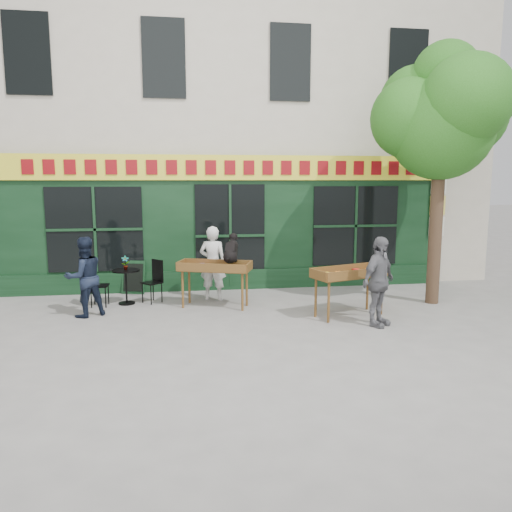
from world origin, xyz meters
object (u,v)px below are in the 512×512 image
object	(u,v)px
woman	(213,263)
man_left	(84,277)
dog	(231,247)
man_right	(379,282)
book_cart_center	(215,269)
bistro_table	(126,280)
book_cart_right	(350,276)

from	to	relation	value
woman	man_left	size ratio (longest dim) A/B	1.05
man_left	dog	bearing A→B (deg)	154.63
man_right	man_left	xyz separation A→B (m)	(-5.52, 1.49, -0.04)
book_cart_center	bistro_table	world-z (taller)	book_cart_center
dog	bistro_table	bearing A→B (deg)	-175.09
book_cart_right	man_left	distance (m)	5.27
bistro_table	man_left	bearing A→B (deg)	-127.87
man_right	bistro_table	world-z (taller)	man_right
book_cart_right	man_right	distance (m)	0.81
woman	man_right	size ratio (longest dim) A/B	1.00
book_cart_center	man_right	world-z (taller)	man_right
dog	bistro_table	xyz separation A→B (m)	(-2.26, 0.58, -0.75)
book_cart_right	man_left	size ratio (longest dim) A/B	1.01
woman	book_cart_right	bearing A→B (deg)	165.18
book_cart_right	bistro_table	size ratio (longest dim) A/B	2.13
man_right	dog	bearing A→B (deg)	106.11
woman	man_right	distance (m)	3.84
dog	bistro_table	size ratio (longest dim) A/B	0.79
woman	book_cart_right	xyz separation A→B (m)	(2.61, -1.76, -0.02)
book_cart_right	bistro_table	distance (m)	4.82
man_right	bistro_table	size ratio (longest dim) A/B	2.22
bistro_table	woman	bearing A→B (deg)	3.66
book_cart_right	man_left	bearing A→B (deg)	153.35
dog	man_left	size ratio (longest dim) A/B	0.37
dog	book_cart_right	world-z (taller)	dog
bistro_table	man_left	distance (m)	1.17
man_right	man_left	world-z (taller)	man_right
woman	man_right	xyz separation A→B (m)	(2.91, -2.51, -0.00)
dog	man_right	distance (m)	3.17
book_cart_center	man_right	bearing A→B (deg)	-13.40
book_cart_center	woman	world-z (taller)	woman
book_cart_center	book_cart_right	distance (m)	2.84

